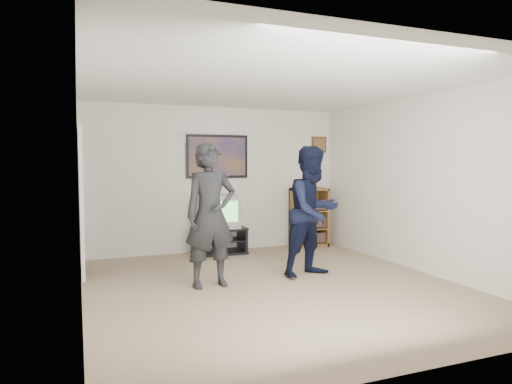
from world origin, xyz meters
TOP-DOWN VIEW (x-y plane):
  - room_shell at (0.00, 0.35)m, footprint 4.51×5.00m
  - media_stand at (-0.05, 2.23)m, footprint 0.89×0.50m
  - crt_television at (-0.07, 2.23)m, footprint 0.68×0.59m
  - bookshelf at (1.70, 2.28)m, footprint 0.65×0.37m
  - table_lamp at (1.69, 2.25)m, footprint 0.22×0.22m
  - person_tall at (-0.73, 0.32)m, footprint 0.69×0.48m
  - person_short at (0.72, 0.34)m, footprint 1.01×0.87m
  - controller_left at (-0.73, 0.55)m, footprint 0.07×0.12m
  - controller_right at (0.67, 0.54)m, footprint 0.06×0.13m
  - poster at (0.00, 2.48)m, footprint 1.10×0.03m
  - air_vent at (-0.55, 2.48)m, footprint 0.28×0.02m
  - small_picture at (2.00, 2.48)m, footprint 0.30×0.03m
  - doorway at (-2.23, 1.60)m, footprint 0.03×0.85m

SIDE VIEW (x-z plane):
  - media_stand at x=-0.05m, z-range 0.00..0.45m
  - bookshelf at x=1.70m, z-range 0.00..1.07m
  - crt_television at x=-0.07m, z-range 0.45..1.00m
  - person_short at x=0.72m, z-range 0.00..1.77m
  - person_tall at x=-0.73m, z-range 0.00..1.80m
  - doorway at x=-2.23m, z-range 0.00..2.00m
  - controller_right at x=0.67m, z-range 1.09..1.12m
  - table_lamp at x=1.69m, z-range 1.07..1.42m
  - room_shell at x=0.00m, z-range 0.00..2.50m
  - controller_left at x=-0.73m, z-range 1.26..1.29m
  - poster at x=0.00m, z-range 1.27..2.02m
  - small_picture at x=2.00m, z-range 1.73..2.03m
  - air_vent at x=-0.55m, z-range 1.88..2.02m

